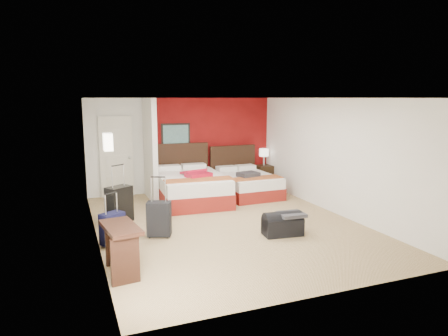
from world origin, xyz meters
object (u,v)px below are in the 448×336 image
bed_right (247,185)px  desk (122,250)px  red_suitcase_open (196,173)px  suitcase_black (119,206)px  duffel_bag (283,226)px  bed_left (191,188)px  suitcase_navy (112,230)px  table_lamp (264,157)px  suitcase_charcoal (159,220)px  nightstand (264,176)px

bed_right → desk: desk is taller
red_suitcase_open → suitcase_black: red_suitcase_open is taller
duffel_bag → suitcase_black: bearing=152.7°
suitcase_black → desk: suitcase_black is taller
desk → bed_left: bearing=51.9°
suitcase_navy → desk: bearing=-121.6°
table_lamp → suitcase_black: table_lamp is taller
red_suitcase_open → suitcase_black: size_ratio=1.08×
table_lamp → suitcase_charcoal: 4.91m
suitcase_black → desk: 2.47m
nightstand → suitcase_black: bearing=-154.0°
table_lamp → suitcase_charcoal: size_ratio=0.76×
bed_left → red_suitcase_open: red_suitcase_open is taller
bed_left → suitcase_charcoal: 2.59m
bed_left → red_suitcase_open: size_ratio=2.81×
suitcase_black → suitcase_charcoal: suitcase_black is taller
suitcase_navy → red_suitcase_open: bearing=14.6°
suitcase_charcoal → duffel_bag: (2.14, -0.72, -0.13)m
table_lamp → suitcase_navy: size_ratio=0.88×
table_lamp → suitcase_black: bearing=-153.9°
desk → suitcase_charcoal: bearing=50.7°
nightstand → suitcase_charcoal: suitcase_charcoal is taller
nightstand → suitcase_charcoal: (-3.71, -3.17, 0.01)m
table_lamp → suitcase_navy: table_lamp is taller
suitcase_black → suitcase_charcoal: size_ratio=1.17×
table_lamp → suitcase_navy: (-4.55, -3.31, -0.58)m
suitcase_black → suitcase_charcoal: 1.23m
nightstand → suitcase_charcoal: size_ratio=0.98×
bed_right → red_suitcase_open: bearing=-173.1°
red_suitcase_open → suitcase_navy: bearing=-148.7°
bed_right → red_suitcase_open: red_suitcase_open is taller
bed_left → suitcase_navy: bed_left is taller
bed_right → duffel_bag: bearing=-103.9°
nightstand → suitcase_navy: nightstand is taller
red_suitcase_open → desk: bearing=-136.8°
bed_left → nightstand: (2.43, 0.92, -0.03)m
bed_left → table_lamp: bearing=24.2°
bed_left → suitcase_black: (-1.85, -1.17, 0.03)m
nightstand → desk: 6.43m
bed_left → suitcase_navy: 3.19m
suitcase_black → suitcase_navy: (-0.27, -1.22, -0.09)m
suitcase_black → duffel_bag: size_ratio=1.03×
red_suitcase_open → desk: (-2.22, -3.53, -0.35)m
suitcase_charcoal → duffel_bag: 2.26m
red_suitcase_open → suitcase_navy: (-2.22, -2.29, -0.44)m
red_suitcase_open → table_lamp: size_ratio=1.65×
desk → table_lamp: bearing=37.2°
duffel_bag → suitcase_charcoal: bearing=167.8°
red_suitcase_open → suitcase_charcoal: (-1.38, -2.15, -0.40)m
table_lamp → duffel_bag: size_ratio=0.67×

